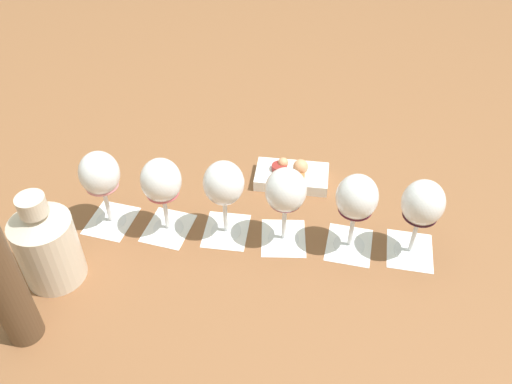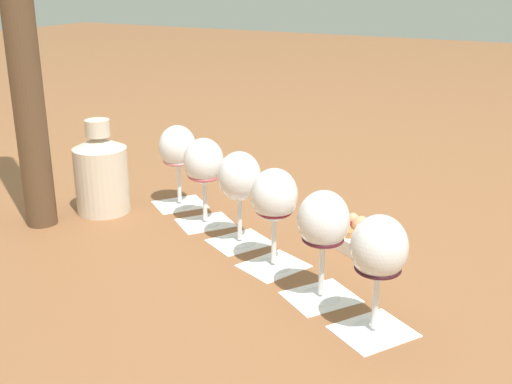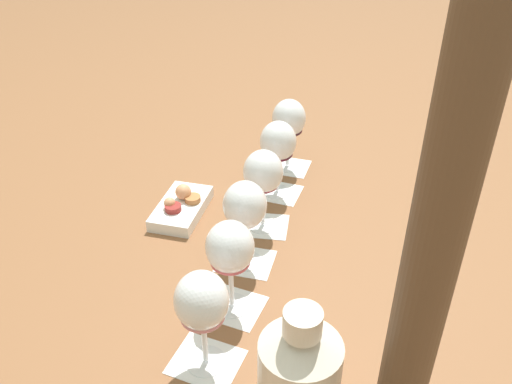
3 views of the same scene
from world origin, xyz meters
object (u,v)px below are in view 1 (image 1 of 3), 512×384
(wine_glass_4, at_px, (357,200))
(wine_glass_5, at_px, (422,206))
(wine_glass_0, at_px, (100,176))
(snack_dish, at_px, (292,175))
(wine_glass_1, at_px, (161,183))
(ceramic_vase, at_px, (46,244))
(wine_glass_3, at_px, (286,193))
(wine_glass_2, at_px, (224,186))

(wine_glass_4, bearing_deg, wine_glass_5, -29.16)
(wine_glass_0, bearing_deg, snack_dish, -3.26)
(wine_glass_0, relative_size, wine_glass_4, 1.00)
(wine_glass_0, height_order, wine_glass_4, same)
(wine_glass_4, relative_size, snack_dish, 0.94)
(wine_glass_4, bearing_deg, wine_glass_0, 150.37)
(wine_glass_1, height_order, ceramic_vase, ceramic_vase)
(wine_glass_3, distance_m, snack_dish, 0.22)
(wine_glass_2, height_order, ceramic_vase, ceramic_vase)
(wine_glass_3, bearing_deg, ceramic_vase, 170.54)
(wine_glass_2, relative_size, wine_glass_4, 1.00)
(wine_glass_1, distance_m, wine_glass_2, 0.12)
(wine_glass_4, relative_size, ceramic_vase, 0.88)
(wine_glass_3, height_order, wine_glass_4, same)
(wine_glass_1, height_order, snack_dish, wine_glass_1)
(wine_glass_0, distance_m, wine_glass_3, 0.38)
(ceramic_vase, relative_size, snack_dish, 1.06)
(wine_glass_5, distance_m, ceramic_vase, 0.71)
(wine_glass_3, relative_size, ceramic_vase, 0.88)
(wine_glass_3, bearing_deg, wine_glass_4, -29.86)
(wine_glass_0, distance_m, wine_glass_2, 0.25)
(snack_dish, bearing_deg, wine_glass_2, -153.82)
(wine_glass_1, xyz_separation_m, wine_glass_4, (0.34, -0.19, 0.00))
(wine_glass_1, xyz_separation_m, ceramic_vase, (-0.23, -0.04, -0.04))
(wine_glass_3, xyz_separation_m, wine_glass_5, (0.23, -0.13, 0.00))
(wine_glass_1, height_order, wine_glass_3, same)
(wine_glass_2, bearing_deg, wine_glass_1, 154.50)
(snack_dish, bearing_deg, ceramic_vase, -171.01)
(wine_glass_0, xyz_separation_m, wine_glass_3, (0.33, -0.19, -0.00))
(wine_glass_2, relative_size, wine_glass_3, 1.00)
(ceramic_vase, bearing_deg, wine_glass_4, -14.11)
(wine_glass_2, distance_m, wine_glass_4, 0.26)
(wine_glass_5, bearing_deg, snack_dish, 114.82)
(ceramic_vase, bearing_deg, wine_glass_3, -9.46)
(wine_glass_2, height_order, snack_dish, wine_glass_2)
(wine_glass_0, distance_m, wine_glass_5, 0.64)
(snack_dish, bearing_deg, wine_glass_4, -83.52)
(wine_glass_2, distance_m, wine_glass_5, 0.38)
(wine_glass_0, xyz_separation_m, wine_glass_1, (0.11, -0.07, -0.00))
(wine_glass_5, relative_size, ceramic_vase, 0.88)
(wine_glass_5, height_order, snack_dish, wine_glass_5)
(wine_glass_1, bearing_deg, ceramic_vase, -169.67)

